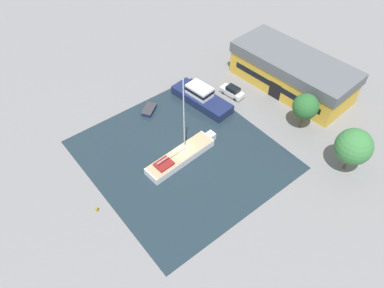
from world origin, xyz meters
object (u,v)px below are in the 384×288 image
(warehouse_building, at_px, (292,72))
(sailboat_moored, at_px, (181,156))
(parked_car, at_px, (232,91))
(motor_cruiser, at_px, (201,97))
(small_dinghy, at_px, (149,110))
(quay_tree_near_building, at_px, (306,106))
(quay_tree_by_water, at_px, (354,147))

(warehouse_building, xyz_separation_m, sailboat_moored, (1.49, -25.77, -2.44))
(parked_car, bearing_deg, motor_cruiser, 152.71)
(warehouse_building, height_order, small_dinghy, warehouse_building)
(sailboat_moored, xyz_separation_m, motor_cruiser, (-8.15, 10.62, 0.41))
(parked_car, height_order, small_dinghy, parked_car)
(quay_tree_near_building, xyz_separation_m, quay_tree_by_water, (9.71, -1.77, 0.28))
(motor_cruiser, bearing_deg, parked_car, -27.03)
(motor_cruiser, bearing_deg, small_dinghy, 149.55)
(motor_cruiser, bearing_deg, quay_tree_by_water, -81.60)
(quay_tree_near_building, bearing_deg, parked_car, -166.37)
(parked_car, xyz_separation_m, small_dinghy, (-5.59, -13.76, -0.53))
(quay_tree_by_water, height_order, sailboat_moored, sailboat_moored)
(warehouse_building, relative_size, quay_tree_near_building, 3.52)
(small_dinghy, bearing_deg, parked_car, 33.05)
(quay_tree_by_water, xyz_separation_m, parked_car, (-22.45, -1.32, -3.71))
(warehouse_building, bearing_deg, parked_car, -119.78)
(quay_tree_near_building, height_order, quay_tree_by_water, quay_tree_by_water)
(warehouse_building, xyz_separation_m, parked_car, (-4.69, -9.74, -2.26))
(parked_car, bearing_deg, quay_tree_near_building, -83.64)
(quay_tree_by_water, height_order, small_dinghy, quay_tree_by_water)
(motor_cruiser, relative_size, small_dinghy, 3.28)
(warehouse_building, relative_size, parked_car, 4.93)
(quay_tree_near_building, distance_m, parked_car, 13.56)
(quay_tree_by_water, height_order, motor_cruiser, quay_tree_by_water)
(warehouse_building, height_order, motor_cruiser, warehouse_building)
(quay_tree_near_building, height_order, sailboat_moored, sailboat_moored)
(warehouse_building, relative_size, sailboat_moored, 1.57)
(quay_tree_near_building, bearing_deg, motor_cruiser, -149.99)
(parked_car, distance_m, sailboat_moored, 17.18)
(warehouse_building, xyz_separation_m, quay_tree_by_water, (17.76, -8.41, 1.45))
(quay_tree_by_water, height_order, parked_car, quay_tree_by_water)
(motor_cruiser, bearing_deg, sailboat_moored, -149.52)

